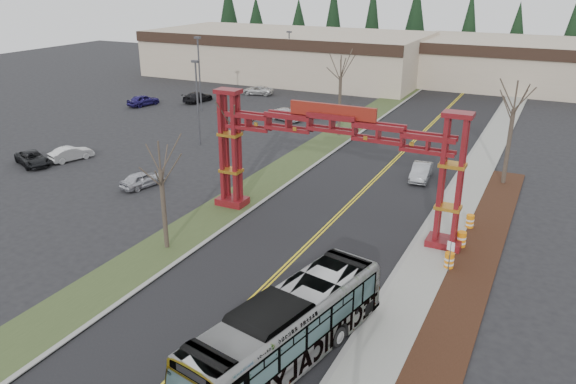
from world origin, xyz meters
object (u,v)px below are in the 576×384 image
Objects in this scene: parked_car_far_b at (257,90)px; light_pole_mid at (199,69)px; parked_car_near_b at (71,154)px; retail_building_east at (544,65)px; bare_tree_median_mid at (234,130)px; light_pole_near at (197,97)px; parked_car_mid_b at (143,100)px; silver_sedan at (421,172)px; retail_building_west at (288,54)px; parked_car_far_a at (285,115)px; light_pole_far at (289,56)px; gateway_arch at (332,143)px; bare_tree_right_far at (514,110)px; barrel_mid at (461,240)px; bare_tree_median_near at (161,172)px; transit_bus at (287,329)px; parked_car_far_c at (198,97)px; parked_car_near_a at (142,179)px; barrel_north at (470,222)px; bare_tree_median_far at (341,77)px; street_sign at (450,251)px; parked_car_near_c at (32,158)px; parked_car_mid_a at (302,110)px; barrel_south at (449,261)px.

light_pole_mid is (-1.41, -12.27, 4.74)m from parked_car_far_b.
retail_building_east is at bearing -103.95° from parked_car_near_b.
bare_tree_median_mid is 16.63m from light_pole_near.
silver_sedan is at bearing 176.65° from parked_car_mid_b.
parked_car_mid_b is at bearing -103.23° from retail_building_west.
light_pole_far reaches higher than parked_car_far_a.
retail_building_east is 39.21m from light_pole_far.
gateway_arch is at bearing 26.03° from parked_car_far_b.
retail_building_west reaches higher than parked_car_near_b.
retail_building_east is 4.37× the size of bare_tree_right_far.
bare_tree_median_mid is 17.78m from barrel_mid.
bare_tree_median_near is at bearing -104.42° from retail_building_east.
parked_car_far_c is (-35.71, 44.26, -0.97)m from transit_bus.
parked_car_near_a is 0.87× the size of parked_car_mid_b.
retail_building_east is 70.18m from parked_car_near_b.
bare_tree_median_mid is (22.00, -53.38, 2.03)m from retail_building_west.
parked_car_far_b is at bearing -61.31° from parked_car_near_a.
parked_car_far_c reaches higher than parked_car_near_a.
transit_bus is 11.61× the size of barrel_north.
street_sign is at bearing -56.33° from bare_tree_median_far.
parked_car_mid_b is at bearing 148.17° from transit_bus.
parked_car_far_a is 0.92× the size of parked_car_far_b.
parked_car_near_a is 12.76m from bare_tree_median_near.
retail_building_east is 8.29× the size of parked_car_far_b.
parked_car_near_a is 28.19m from light_pole_mid.
bare_tree_median_near is 39.07m from light_pole_mid.
parked_car_near_c is 31.64m from parked_car_mid_a.
light_pole_far reaches higher than bare_tree_median_mid.
bare_tree_median_far reaches higher than parked_car_mid_b.
bare_tree_median_far is 7.72× the size of barrel_mid.
parked_car_mid_b is (-36.95, 24.39, -5.23)m from gateway_arch.
parked_car_near_c is at bearing 174.97° from street_sign.
light_pole_near is (10.40, -41.49, 1.22)m from retail_building_west.
parked_car_mid_a is at bearing -177.64° from parked_car_far_c.
retail_building_east is at bearing -99.77° from parked_car_near_a.
bare_tree_median_near reaches higher than parked_car_far_a.
light_pole_far is at bearing 107.87° from bare_tree_median_near.
retail_building_west reaches higher than parked_car_near_c.
light_pole_far is at bearing 78.97° from light_pole_mid.
parked_car_mid_b is 7.34m from parked_car_far_c.
light_pole_far is (-34.69, -18.22, 1.45)m from retail_building_east.
parked_car_far_b is at bearing 131.16° from street_sign.
transit_bus is at bearing -51.91° from bare_tree_median_mid.
barrel_mid reaches higher than barrel_north.
parked_car_near_a is 11.09m from parked_car_near_b.
parked_car_far_a is 33.45m from barrel_north.
gateway_arch is at bearing 162.46° from barrel_south.
parked_car_mid_a reaches higher than parked_car_near_b.
bare_tree_right_far is at bearing 3.17° from light_pole_near.
gateway_arch is 4.00× the size of parked_car_near_c.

